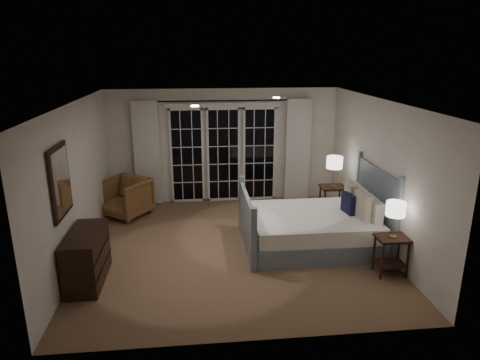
{
  "coord_description": "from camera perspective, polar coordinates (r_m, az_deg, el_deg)",
  "views": [
    {
      "loc": [
        -0.61,
        -6.72,
        3.27
      ],
      "look_at": [
        0.16,
        0.55,
        1.05
      ],
      "focal_mm": 32.0,
      "sensor_mm": 36.0,
      "label": 1
    }
  ],
  "objects": [
    {
      "name": "bed",
      "position": [
        7.58,
        9.96,
        -6.13
      ],
      "size": [
        2.32,
        1.67,
        1.36
      ],
      "color": "gray",
      "rests_on": "floor"
    },
    {
      "name": "nightstand_right",
      "position": [
        8.89,
        12.21,
        -2.17
      ],
      "size": [
        0.49,
        0.39,
        0.64
      ],
      "color": "black",
      "rests_on": "floor"
    },
    {
      "name": "downlight_b",
      "position": [
        6.36,
        -6.04,
        9.78
      ],
      "size": [
        0.12,
        0.12,
        0.01
      ],
      "primitive_type": "cylinder",
      "color": "white",
      "rests_on": "ceiling"
    },
    {
      "name": "downlight_a",
      "position": [
        7.49,
        4.89,
        10.87
      ],
      "size": [
        0.12,
        0.12,
        0.01
      ],
      "primitive_type": "cylinder",
      "color": "white",
      "rests_on": "ceiling"
    },
    {
      "name": "wall_left",
      "position": [
        7.26,
        -20.9,
        -0.38
      ],
      "size": [
        0.02,
        5.0,
        2.5
      ],
      "primitive_type": "cube",
      "color": "white",
      "rests_on": "floor"
    },
    {
      "name": "curtain_rod",
      "position": [
        9.19,
        -2.27,
        10.52
      ],
      "size": [
        3.5,
        0.03,
        0.03
      ],
      "primitive_type": "cylinder",
      "rotation": [
        0.0,
        1.57,
        0.0
      ],
      "color": "black",
      "rests_on": "wall_back"
    },
    {
      "name": "wall_front",
      "position": [
        4.71,
        1.95,
        -8.46
      ],
      "size": [
        5.0,
        0.02,
        2.5
      ],
      "primitive_type": "cube",
      "color": "white",
      "rests_on": "floor"
    },
    {
      "name": "dresser",
      "position": [
        6.69,
        -19.74,
        -9.68
      ],
      "size": [
        0.47,
        1.1,
        0.78
      ],
      "color": "black",
      "rests_on": "floor"
    },
    {
      "name": "curtain_right",
      "position": [
        9.61,
        7.7,
        4.0
      ],
      "size": [
        0.55,
        0.1,
        2.25
      ],
      "primitive_type": "cube",
      "color": "silver",
      "rests_on": "curtain_rod"
    },
    {
      "name": "floor",
      "position": [
        7.49,
        -0.82,
        -8.96
      ],
      "size": [
        5.0,
        5.0,
        0.0
      ],
      "primitive_type": "plane",
      "color": "olive",
      "rests_on": "ground"
    },
    {
      "name": "ceiling",
      "position": [
        6.79,
        -0.9,
        10.4
      ],
      "size": [
        5.0,
        5.0,
        0.0
      ],
      "primitive_type": "plane",
      "rotation": [
        3.14,
        0.0,
        0.0
      ],
      "color": "white",
      "rests_on": "wall_back"
    },
    {
      "name": "french_doors",
      "position": [
        9.45,
        -2.22,
        3.55
      ],
      "size": [
        2.5,
        0.04,
        2.2
      ],
      "color": "black",
      "rests_on": "wall_back"
    },
    {
      "name": "lamp_right",
      "position": [
        8.69,
        12.5,
        2.27
      ],
      "size": [
        0.32,
        0.32,
        0.62
      ],
      "color": "#B28047",
      "rests_on": "nightstand_right"
    },
    {
      "name": "mirror",
      "position": [
        6.34,
        -22.84,
        -0.18
      ],
      "size": [
        0.05,
        0.85,
        1.0
      ],
      "color": "black",
      "rests_on": "wall_left"
    },
    {
      "name": "armchair",
      "position": [
        9.03,
        -15.05,
        -2.27
      ],
      "size": [
        1.19,
        1.19,
        0.79
      ],
      "primitive_type": "imported",
      "rotation": [
        0.0,
        0.0,
        -0.6
      ],
      "color": "brown",
      "rests_on": "floor"
    },
    {
      "name": "lamp_left",
      "position": [
        6.65,
        20.05,
        -3.71
      ],
      "size": [
        0.28,
        0.28,
        0.55
      ],
      "color": "#B28047",
      "rests_on": "nightstand_left"
    },
    {
      "name": "curtain_left",
      "position": [
        9.4,
        -12.29,
        3.47
      ],
      "size": [
        0.55,
        0.1,
        2.25
      ],
      "primitive_type": "cube",
      "color": "silver",
      "rests_on": "curtain_rod"
    },
    {
      "name": "wall_right",
      "position": [
        7.67,
        18.08,
        0.79
      ],
      "size": [
        0.02,
        5.0,
        2.5
      ],
      "primitive_type": "cube",
      "color": "white",
      "rests_on": "floor"
    },
    {
      "name": "nightstand_left",
      "position": [
        6.89,
        19.51,
        -8.76
      ],
      "size": [
        0.47,
        0.37,
        0.61
      ],
      "color": "black",
      "rests_on": "floor"
    },
    {
      "name": "wall_back",
      "position": [
        9.45,
        -2.24,
        4.55
      ],
      "size": [
        5.0,
        0.02,
        2.5
      ],
      "primitive_type": "cube",
      "color": "white",
      "rests_on": "floor"
    }
  ]
}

